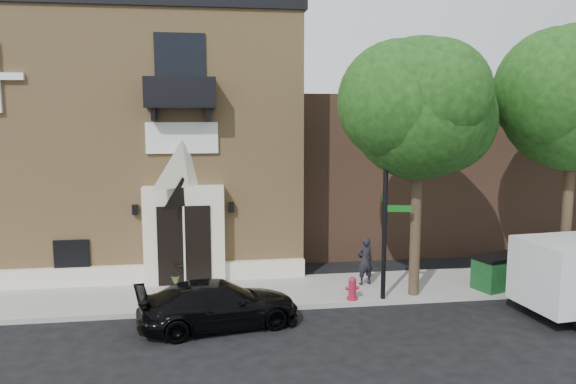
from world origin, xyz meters
name	(u,v)px	position (x,y,z in m)	size (l,w,h in m)	color
ground	(218,314)	(0.00, 0.00, 0.00)	(120.00, 120.00, 0.00)	black
sidewalk	(249,293)	(1.00, 1.50, 0.07)	(42.00, 3.00, 0.15)	gray
church	(137,139)	(-2.99, 7.95, 4.63)	(12.20, 11.01, 9.30)	tan
neighbour_building	(471,167)	(12.00, 9.00, 3.20)	(18.00, 8.00, 6.40)	brown
street_tree_left	(422,107)	(6.03, 0.35, 5.87)	(4.97, 4.38, 7.77)	#38281C
black_sedan	(219,304)	(0.00, -0.96, 0.63)	(1.75, 4.31, 1.25)	black
street_sign	(385,211)	(4.96, 0.22, 2.84)	(0.84, 0.94, 5.34)	black
fire_hydrant	(352,288)	(4.00, 0.24, 0.50)	(0.40, 0.32, 0.71)	maroon
dumpster	(499,272)	(8.92, 0.63, 0.69)	(1.83, 1.37, 1.07)	#103D1D
planter	(177,274)	(-1.27, 2.59, 0.50)	(0.63, 0.55, 0.70)	#3C5628
pedestrian_near	(365,261)	(4.79, 1.65, 0.93)	(0.57, 0.37, 1.57)	black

